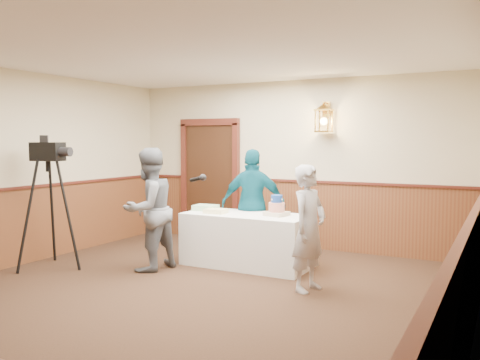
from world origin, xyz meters
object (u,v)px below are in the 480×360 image
(baker, at_px, (309,228))
(assistant_p, at_px, (253,204))
(sheet_cake_yellow, at_px, (216,211))
(interviewer, at_px, (149,209))
(sheet_cake_green, at_px, (206,208))
(tv_camera_rig, at_px, (49,212))
(tiered_cake, at_px, (277,208))
(display_table, at_px, (247,240))

(baker, relative_size, assistant_p, 0.90)
(sheet_cake_yellow, relative_size, interviewer, 0.18)
(sheet_cake_yellow, height_order, sheet_cake_green, sheet_cake_green)
(sheet_cake_green, distance_m, tv_camera_rig, 2.22)
(assistant_p, bearing_deg, interviewer, 36.45)
(sheet_cake_green, bearing_deg, assistant_p, 32.01)
(interviewer, distance_m, tv_camera_rig, 1.42)
(tiered_cake, distance_m, baker, 1.09)
(baker, xyz_separation_m, assistant_p, (-1.32, 1.16, 0.08))
(sheet_cake_yellow, height_order, baker, baker)
(sheet_cake_yellow, relative_size, assistant_p, 0.18)
(display_table, relative_size, sheet_cake_yellow, 5.97)
(interviewer, xyz_separation_m, tv_camera_rig, (-1.30, -0.57, -0.05))
(interviewer, distance_m, assistant_p, 1.61)
(display_table, distance_m, assistant_p, 0.64)
(tiered_cake, xyz_separation_m, sheet_cake_green, (-1.17, 0.01, -0.07))
(display_table, bearing_deg, assistant_p, 104.08)
(tiered_cake, height_order, interviewer, interviewer)
(display_table, height_order, assistant_p, assistant_p)
(display_table, bearing_deg, tv_camera_rig, -149.51)
(baker, bearing_deg, tiered_cake, 56.36)
(interviewer, bearing_deg, display_table, 136.91)
(sheet_cake_yellow, height_order, interviewer, interviewer)
(tiered_cake, xyz_separation_m, sheet_cake_yellow, (-0.88, -0.18, -0.08))
(sheet_cake_green, bearing_deg, display_table, -4.43)
(sheet_cake_yellow, xyz_separation_m, tv_camera_rig, (-1.95, -1.27, 0.01))
(tiered_cake, bearing_deg, sheet_cake_green, 179.60)
(display_table, bearing_deg, sheet_cake_green, 175.57)
(sheet_cake_yellow, distance_m, baker, 1.74)
(tiered_cake, bearing_deg, display_table, -173.91)
(assistant_p, bearing_deg, tiered_cake, 128.82)
(sheet_cake_yellow, relative_size, baker, 0.20)
(interviewer, relative_size, tv_camera_rig, 0.96)
(display_table, relative_size, sheet_cake_green, 5.31)
(display_table, xyz_separation_m, tiered_cake, (0.45, 0.05, 0.49))
(display_table, relative_size, baker, 1.19)
(display_table, height_order, sheet_cake_yellow, sheet_cake_yellow)
(sheet_cake_green, height_order, assistant_p, assistant_p)
(tiered_cake, distance_m, sheet_cake_green, 1.17)
(display_table, height_order, baker, baker)
(baker, height_order, tv_camera_rig, tv_camera_rig)
(tiered_cake, distance_m, sheet_cake_yellow, 0.90)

